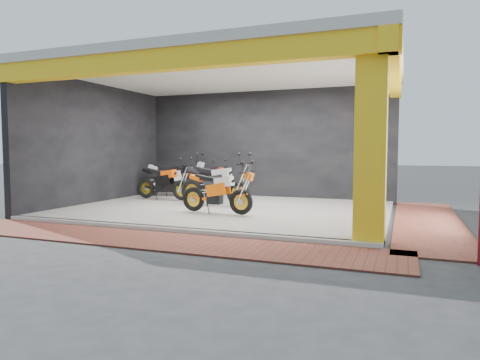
% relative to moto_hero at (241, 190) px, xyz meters
% --- Properties ---
extents(ground, '(80.00, 80.00, 0.00)m').
position_rel_moto_hero_xyz_m(ground, '(-0.82, -0.85, -0.70)').
color(ground, '#2D2D30').
rests_on(ground, ground).
extents(showroom_floor, '(8.00, 6.00, 0.10)m').
position_rel_moto_hero_xyz_m(showroom_floor, '(-0.82, 1.15, -0.65)').
color(showroom_floor, silver).
rests_on(showroom_floor, ground).
extents(showroom_ceiling, '(8.40, 6.40, 0.20)m').
position_rel_moto_hero_xyz_m(showroom_ceiling, '(-0.82, 1.15, 2.90)').
color(showroom_ceiling, beige).
rests_on(showroom_ceiling, corner_column).
extents(back_wall, '(8.20, 0.20, 3.50)m').
position_rel_moto_hero_xyz_m(back_wall, '(-0.82, 4.25, 1.05)').
color(back_wall, black).
rests_on(back_wall, ground).
extents(left_wall, '(0.20, 6.20, 3.50)m').
position_rel_moto_hero_xyz_m(left_wall, '(-4.92, 1.15, 1.05)').
color(left_wall, black).
rests_on(left_wall, ground).
extents(corner_column, '(0.50, 0.50, 3.50)m').
position_rel_moto_hero_xyz_m(corner_column, '(2.93, -1.60, 1.05)').
color(corner_column, yellow).
rests_on(corner_column, ground).
extents(header_beam_front, '(8.40, 0.30, 0.40)m').
position_rel_moto_hero_xyz_m(header_beam_front, '(-0.82, -1.85, 2.60)').
color(header_beam_front, yellow).
rests_on(header_beam_front, corner_column).
extents(header_beam_right, '(0.30, 6.40, 0.40)m').
position_rel_moto_hero_xyz_m(header_beam_right, '(3.18, 1.15, 2.60)').
color(header_beam_right, yellow).
rests_on(header_beam_right, corner_column).
extents(floor_kerb, '(8.00, 0.20, 0.10)m').
position_rel_moto_hero_xyz_m(floor_kerb, '(-0.82, -1.87, -0.65)').
color(floor_kerb, silver).
rests_on(floor_kerb, ground).
extents(paver_front, '(9.00, 1.40, 0.03)m').
position_rel_moto_hero_xyz_m(paver_front, '(-0.82, -2.65, -0.69)').
color(paver_front, brown).
rests_on(paver_front, ground).
extents(paver_right, '(1.40, 7.00, 0.03)m').
position_rel_moto_hero_xyz_m(paver_right, '(3.98, 1.15, -0.69)').
color(paver_right, brown).
rests_on(paver_right, ground).
extents(moto_hero, '(2.02, 0.90, 1.20)m').
position_rel_moto_hero_xyz_m(moto_hero, '(0.00, 0.00, 0.00)').
color(moto_hero, '#FF640A').
rests_on(moto_hero, showroom_floor).
extents(moto_row_a, '(2.33, 1.08, 1.37)m').
position_rel_moto_hero_xyz_m(moto_row_a, '(-0.57, 1.31, 0.09)').
color(moto_row_a, black).
rests_on(moto_row_a, showroom_floor).
extents(moto_row_b, '(2.05, 1.27, 1.17)m').
position_rel_moto_hero_xyz_m(moto_row_b, '(-1.88, 2.77, -0.01)').
color(moto_row_b, red).
rests_on(moto_row_b, showroom_floor).
extents(moto_row_c, '(2.08, 0.95, 1.23)m').
position_rel_moto_hero_xyz_m(moto_row_c, '(-2.65, 2.02, 0.02)').
color(moto_row_c, black).
rests_on(moto_row_c, showroom_floor).
extents(moto_row_d, '(2.34, 1.23, 1.36)m').
position_rel_moto_hero_xyz_m(moto_row_d, '(-2.84, 3.21, 0.08)').
color(moto_row_d, '#AFB2B7').
rests_on(moto_row_d, showroom_floor).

